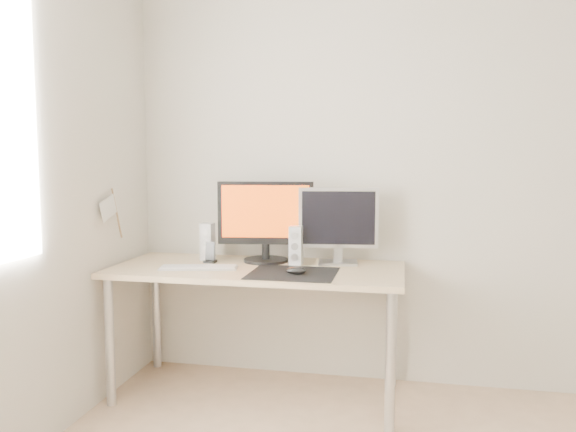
{
  "coord_description": "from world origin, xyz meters",
  "views": [
    {
      "loc": [
        -0.15,
        -1.58,
        1.32
      ],
      "look_at": [
        -0.77,
        1.46,
        1.01
      ],
      "focal_mm": 35.0,
      "sensor_mm": 36.0,
      "label": 1
    }
  ],
  "objects": [
    {
      "name": "pennant",
      "position": [
        -1.72,
        1.24,
        1.05
      ],
      "size": [
        0.01,
        0.23,
        0.29
      ],
      "color": "#A57F54",
      "rests_on": "wall_left"
    },
    {
      "name": "second_monitor",
      "position": [
        -0.5,
        1.57,
        0.97
      ],
      "size": [
        0.45,
        0.18,
        0.43
      ],
      "color": "#B7B7B9",
      "rests_on": "desk"
    },
    {
      "name": "mousepad",
      "position": [
        -0.7,
        1.25,
        0.73
      ],
      "size": [
        0.45,
        0.4,
        0.0
      ],
      "primitive_type": "cube",
      "color": "black",
      "rests_on": "desk"
    },
    {
      "name": "phone_dock",
      "position": [
        -1.23,
        1.46,
        0.77
      ],
      "size": [
        0.07,
        0.06,
        0.12
      ],
      "color": "black",
      "rests_on": "desk"
    },
    {
      "name": "mouse",
      "position": [
        -0.68,
        1.22,
        0.75
      ],
      "size": [
        0.11,
        0.06,
        0.04
      ],
      "primitive_type": "ellipsoid",
      "color": "black",
      "rests_on": "mousepad"
    },
    {
      "name": "speaker_right",
      "position": [
        -0.73,
        1.5,
        0.84
      ],
      "size": [
        0.07,
        0.08,
        0.22
      ],
      "color": "white",
      "rests_on": "desk"
    },
    {
      "name": "speaker_left",
      "position": [
        -1.27,
        1.54,
        0.84
      ],
      "size": [
        0.07,
        0.08,
        0.22
      ],
      "color": "white",
      "rests_on": "desk"
    },
    {
      "name": "desk",
      "position": [
        -0.93,
        1.38,
        0.65
      ],
      "size": [
        1.6,
        0.7,
        0.73
      ],
      "color": "#D1B587",
      "rests_on": "ground"
    },
    {
      "name": "keyboard",
      "position": [
        -1.23,
        1.27,
        0.74
      ],
      "size": [
        0.44,
        0.21,
        0.02
      ],
      "color": "#BABABC",
      "rests_on": "desk"
    },
    {
      "name": "main_monitor",
      "position": [
        -0.92,
        1.55,
        0.98
      ],
      "size": [
        0.55,
        0.3,
        0.47
      ],
      "color": "black",
      "rests_on": "desk"
    },
    {
      "name": "wall_back",
      "position": [
        0.0,
        1.75,
        1.25
      ],
      "size": [
        3.5,
        0.0,
        3.5
      ],
      "primitive_type": "plane",
      "rotation": [
        1.57,
        0.0,
        0.0
      ],
      "color": "beige",
      "rests_on": "ground"
    }
  ]
}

